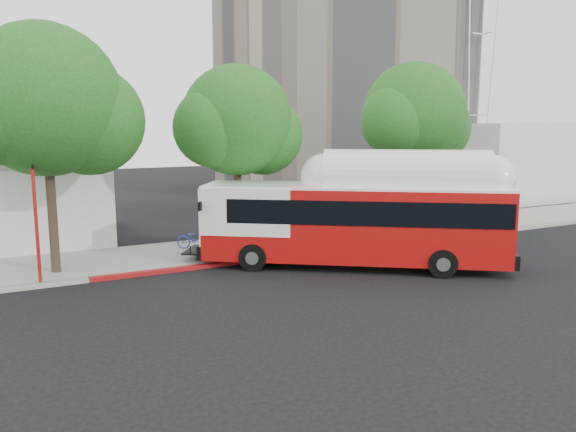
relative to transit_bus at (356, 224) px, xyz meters
name	(u,v)px	position (x,y,z in m)	size (l,w,h in m)	color
ground	(322,281)	(-2.32, -1.21, -1.85)	(120.00, 120.00, 0.00)	black
sidewalk	(254,246)	(-2.32, 5.29, -1.77)	(60.00, 5.00, 0.15)	gray
curb_strip	(277,258)	(-2.32, 2.69, -1.77)	(60.00, 0.30, 0.15)	gray
red_curb_segment	(213,265)	(-5.32, 2.69, -1.77)	(10.00, 0.32, 0.16)	maroon
street_tree_left	(58,106)	(-10.85, 4.35, 4.76)	(6.67, 5.80, 9.74)	#2D2116
street_tree_mid	(245,125)	(-2.92, 4.85, 4.06)	(5.75, 5.00, 8.62)	#2D2116
street_tree_right	(420,118)	(7.11, 4.65, 4.41)	(6.21, 5.40, 9.18)	#2D2116
horizon_block	(527,159)	(27.68, 14.79, 1.15)	(20.00, 12.00, 6.00)	silver
transit_bus	(356,224)	(0.00, 0.00, 0.00)	(12.28, 9.51, 3.95)	#A70D0B
signal_pole	(36,223)	(-11.99, 2.94, 0.52)	(0.13, 0.44, 4.61)	#B11712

